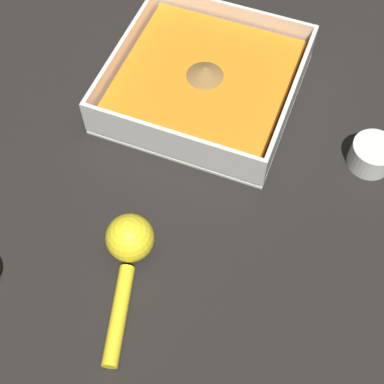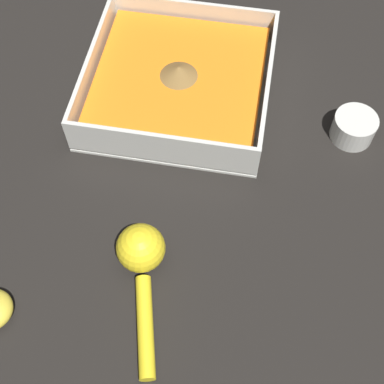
# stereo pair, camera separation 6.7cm
# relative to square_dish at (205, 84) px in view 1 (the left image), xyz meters

# --- Properties ---
(ground_plane) EXTENTS (4.00, 4.00, 0.00)m
(ground_plane) POSITION_rel_square_dish_xyz_m (0.02, -0.04, -0.02)
(ground_plane) COLOR black
(square_dish) EXTENTS (0.26, 0.26, 0.06)m
(square_dish) POSITION_rel_square_dish_xyz_m (0.00, 0.00, 0.00)
(square_dish) COLOR silver
(square_dish) RESTS_ON ground_plane
(spice_bowl) EXTENTS (0.06, 0.06, 0.04)m
(spice_bowl) POSITION_rel_square_dish_xyz_m (0.25, -0.04, -0.00)
(spice_bowl) COLOR silver
(spice_bowl) RESTS_ON ground_plane
(lemon_squeezer) EXTENTS (0.08, 0.18, 0.06)m
(lemon_squeezer) POSITION_rel_square_dish_xyz_m (0.01, -0.28, 0.01)
(lemon_squeezer) COLOR yellow
(lemon_squeezer) RESTS_ON ground_plane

